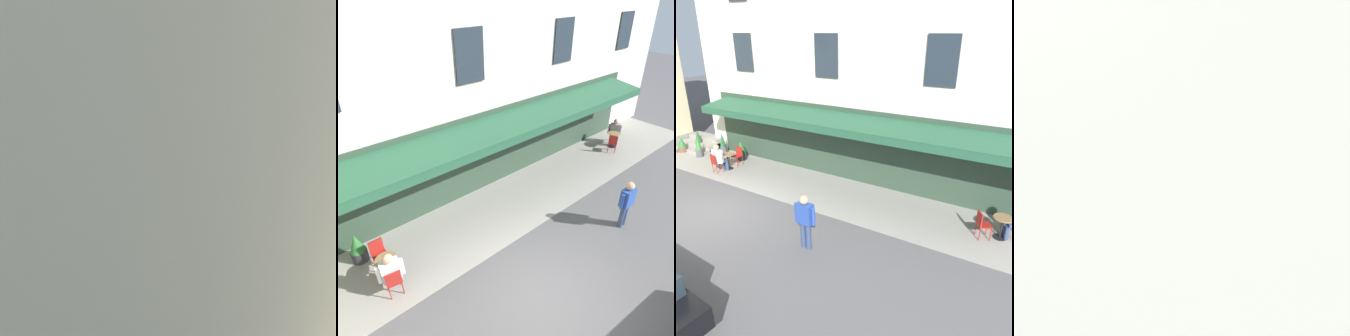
% 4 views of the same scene
% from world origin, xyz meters
% --- Properties ---
extents(ground_plane, '(70.00, 70.00, 0.00)m').
position_xyz_m(ground_plane, '(0.00, 0.00, 0.00)').
color(ground_plane, '#565456').
extents(sidewalk_cafe_terrace, '(20.50, 3.20, 0.01)m').
position_xyz_m(sidewalk_cafe_terrace, '(-3.25, -3.40, 0.00)').
color(sidewalk_cafe_terrace, gray).
rests_on(sidewalk_cafe_terrace, ground_plane).
extents(cafe_building_facade, '(20.00, 10.70, 15.00)m').
position_xyz_m(cafe_building_facade, '(-4.00, -9.49, 7.49)').
color(cafe_building_facade, beige).
rests_on(cafe_building_facade, ground_plane).
extents(corner_building_facade, '(10.12, 17.00, 15.00)m').
position_xyz_m(corner_building_facade, '(13.00, 3.50, 7.50)').
color(corner_building_facade, beige).
rests_on(corner_building_facade, ground_plane).
extents(back_alley_steps, '(2.40, 1.75, 0.60)m').
position_xyz_m(back_alley_steps, '(6.60, -4.59, 0.24)').
color(back_alley_steps, gray).
rests_on(back_alley_steps, ground_plane).
extents(cafe_table_near_entrance, '(0.60, 0.60, 0.75)m').
position_xyz_m(cafe_table_near_entrance, '(-9.16, -3.50, 0.49)').
color(cafe_table_near_entrance, black).
rests_on(cafe_table_near_entrance, ground_plane).
extents(cafe_chair_red_back_row, '(0.54, 0.54, 0.91)m').
position_xyz_m(cafe_chair_red_back_row, '(-8.60, -3.20, 0.55)').
color(cafe_chair_red_back_row, maroon).
rests_on(cafe_chair_red_back_row, ground_plane).
extents(cafe_chair_red_facing_street, '(0.55, 0.55, 0.91)m').
position_xyz_m(cafe_chair_red_facing_street, '(-9.70, -3.82, 0.55)').
color(cafe_chair_red_facing_street, maroon).
rests_on(cafe_chair_red_facing_street, ground_plane).
extents(cafe_table_mid_terrace, '(0.60, 0.60, 0.75)m').
position_xyz_m(cafe_table_mid_terrace, '(2.81, -3.05, 0.49)').
color(cafe_table_mid_terrace, black).
rests_on(cafe_table_mid_terrace, ground_plane).
extents(cafe_chair_red_kerbside, '(0.46, 0.46, 0.91)m').
position_xyz_m(cafe_chair_red_kerbside, '(2.90, -2.43, 0.55)').
color(cafe_chair_red_kerbside, maroon).
rests_on(cafe_chair_red_kerbside, ground_plane).
extents(cafe_chair_red_by_window, '(0.40, 0.40, 0.91)m').
position_xyz_m(cafe_chair_red_by_window, '(2.81, -3.68, 0.55)').
color(cafe_chair_red_by_window, maroon).
rests_on(cafe_chair_red_by_window, ground_plane).
extents(seated_patron_in_white, '(0.69, 0.62, 1.35)m').
position_xyz_m(seated_patron_in_white, '(2.87, -2.64, 0.72)').
color(seated_patron_in_white, navy).
rests_on(seated_patron_in_white, ground_plane).
extents(seated_companion_in_grey, '(0.64, 0.62, 1.31)m').
position_xyz_m(seated_companion_in_grey, '(-9.52, -3.71, 0.70)').
color(seated_companion_in_grey, navy).
rests_on(seated_companion_in_grey, ground_plane).
extents(walking_pedestrian_in_blue, '(0.73, 0.29, 1.77)m').
position_xyz_m(walking_pedestrian_in_blue, '(-4.13, 0.05, 1.03)').
color(walking_pedestrian_in_blue, navy).
rests_on(walking_pedestrian_in_blue, ground_plane).
extents(no_parking_sign, '(0.23, 0.55, 2.60)m').
position_xyz_m(no_parking_sign, '(7.00, -0.02, 1.79)').
color(no_parking_sign, black).
rests_on(no_parking_sign, ground_plane).
extents(potted_plant_by_steps, '(0.33, 0.33, 1.15)m').
position_xyz_m(potted_plant_by_steps, '(4.69, -4.38, 0.56)').
color(potted_plant_by_steps, '#4C4C51').
rests_on(potted_plant_by_steps, ground_plane).
extents(potted_plant_entrance_right, '(0.36, 0.36, 1.09)m').
position_xyz_m(potted_plant_entrance_right, '(5.43, -3.42, 0.53)').
color(potted_plant_entrance_right, '#4C4C51').
rests_on(potted_plant_entrance_right, ground_plane).
extents(potted_plant_entrance_left, '(0.37, 0.37, 1.12)m').
position_xyz_m(potted_plant_entrance_left, '(6.49, -4.21, 0.55)').
color(potted_plant_entrance_left, brown).
rests_on(potted_plant_entrance_left, ground_plane).
extents(potted_plant_mid_terrace, '(0.46, 0.46, 0.84)m').
position_xyz_m(potted_plant_mid_terrace, '(6.89, -3.44, 0.41)').
color(potted_plant_mid_terrace, brown).
rests_on(potted_plant_mid_terrace, ground_plane).
extents(potted_plant_under_sign, '(0.47, 0.47, 0.99)m').
position_xyz_m(potted_plant_under_sign, '(3.21, -4.28, 0.48)').
color(potted_plant_under_sign, '#2D2D33').
rests_on(potted_plant_under_sign, ground_plane).
extents(parked_car_black, '(4.42, 2.12, 1.33)m').
position_xyz_m(parked_car_black, '(-2.25, 4.34, 0.71)').
color(parked_car_black, black).
rests_on(parked_car_black, ground_plane).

